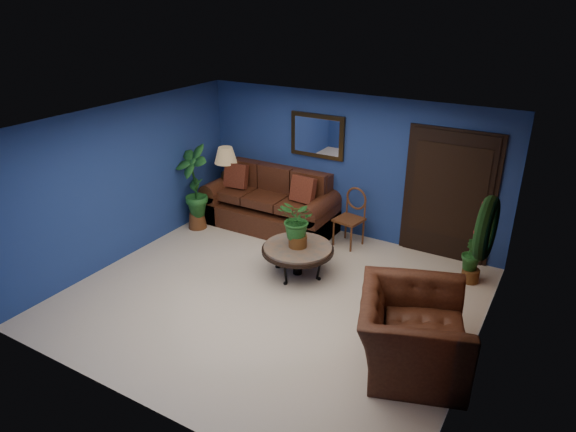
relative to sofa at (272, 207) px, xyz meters
The scene contains 18 objects.
floor 2.50m from the sofa, 57.82° to the right, with size 5.50×5.50×0.00m, color beige.
wall_back 1.64m from the sofa, 17.21° to the left, with size 5.50×0.04×2.50m, color navy.
wall_left 2.69m from the sofa, 124.42° to the right, with size 0.04×5.00×2.50m, color navy.
wall_right_brick 4.66m from the sofa, 27.23° to the right, with size 0.04×5.00×2.50m, color brown.
ceiling 3.27m from the sofa, 57.82° to the right, with size 5.50×5.00×0.02m, color silver.
crown_molding 5.00m from the sofa, 27.40° to the right, with size 0.03×5.00×0.14m, color white.
wall_mirror 1.58m from the sofa, 27.18° to the left, with size 1.02×0.06×0.77m, color #432E14.
closet_door 3.17m from the sofa, ahead, with size 1.44×0.06×2.18m, color black.
wreath 4.69m from the sofa, 27.01° to the right, with size 0.72×0.72×0.16m, color black.
sofa is the anchor object (origin of this frame).
coffee_table 1.87m from the sofa, 45.94° to the right, with size 1.11×1.11×0.47m.
end_table 0.99m from the sofa, behind, with size 0.69×0.69×0.63m.
table_lamp 1.23m from the sofa, behind, with size 0.43×0.43×0.72m.
side_chair 1.60m from the sofa, ahead, with size 0.50×0.50×1.00m.
armchair 4.29m from the sofa, 36.06° to the right, with size 1.38×1.21×0.90m, color #4A2515.
coffee_plant 1.95m from the sofa, 45.94° to the right, with size 0.70×0.66×0.76m.
floor_plant 3.67m from the sofa, ahead, with size 0.42×0.37×0.78m.
tall_plant 1.47m from the sofa, 144.70° to the right, with size 0.80×0.65×1.57m.
Camera 1 is at (3.37, -5.33, 4.03)m, focal length 32.00 mm.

